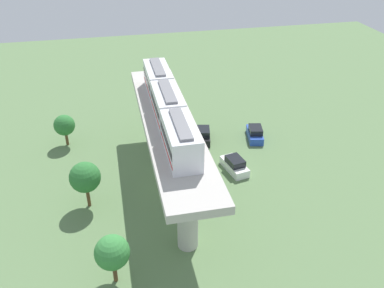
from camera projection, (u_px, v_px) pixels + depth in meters
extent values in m
plane|color=#5B7A4C|center=(171.00, 185.00, 45.88)|extent=(120.00, 120.00, 0.00)
cylinder|color=#B7B2AA|center=(158.00, 118.00, 51.77)|extent=(1.90, 1.90, 7.50)
cylinder|color=#B7B2AA|center=(170.00, 158.00, 43.93)|extent=(1.90, 1.90, 7.50)
cylinder|color=#B7B2AA|center=(188.00, 214.00, 36.10)|extent=(1.90, 1.90, 7.50)
cube|color=#B7B2AA|center=(169.00, 124.00, 41.78)|extent=(5.20, 28.85, 0.80)
cube|color=silver|center=(158.00, 80.00, 46.86)|extent=(2.60, 6.60, 3.00)
cube|color=black|center=(158.00, 78.00, 46.73)|extent=(2.64, 6.07, 0.70)
cube|color=red|center=(158.00, 86.00, 47.25)|extent=(2.64, 6.34, 0.24)
cube|color=slate|center=(157.00, 67.00, 46.02)|extent=(1.10, 5.61, 0.24)
cube|color=silver|center=(168.00, 106.00, 41.05)|extent=(2.60, 6.60, 3.00)
cube|color=black|center=(168.00, 104.00, 40.92)|extent=(2.64, 6.07, 0.70)
cube|color=red|center=(168.00, 113.00, 41.44)|extent=(2.64, 6.34, 0.24)
cube|color=slate|center=(167.00, 91.00, 40.21)|extent=(1.10, 5.61, 0.24)
cube|color=silver|center=(181.00, 140.00, 35.25)|extent=(2.60, 6.60, 3.00)
cube|color=black|center=(181.00, 138.00, 35.12)|extent=(2.64, 6.07, 0.70)
cube|color=red|center=(181.00, 148.00, 35.63)|extent=(2.64, 6.34, 0.24)
cube|color=slate|center=(181.00, 124.00, 34.40)|extent=(1.10, 5.61, 0.24)
cube|color=black|center=(203.00, 136.00, 54.29)|extent=(2.64, 4.48, 1.00)
cube|color=black|center=(203.00, 131.00, 53.71)|extent=(2.09, 2.59, 0.76)
cube|color=white|center=(234.00, 167.00, 48.21)|extent=(2.61, 4.48, 1.00)
cube|color=black|center=(235.00, 161.00, 47.63)|extent=(2.07, 2.58, 0.76)
cube|color=#284CB7|center=(255.00, 135.00, 54.65)|extent=(2.59, 4.47, 1.00)
cube|color=black|center=(256.00, 130.00, 54.07)|extent=(2.06, 2.58, 0.76)
cylinder|color=brown|center=(67.00, 137.00, 52.91)|extent=(0.36, 0.36, 2.18)
sphere|color=#2D7233|center=(64.00, 125.00, 51.96)|extent=(2.69, 2.69, 2.69)
cylinder|color=brown|center=(88.00, 195.00, 42.18)|extent=(0.36, 0.36, 2.79)
sphere|color=#2D7233|center=(85.00, 177.00, 41.00)|extent=(3.18, 3.18, 3.18)
cylinder|color=brown|center=(115.00, 270.00, 33.84)|extent=(0.36, 0.36, 2.51)
sphere|color=#38843D|center=(112.00, 252.00, 32.78)|extent=(2.92, 2.92, 2.92)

